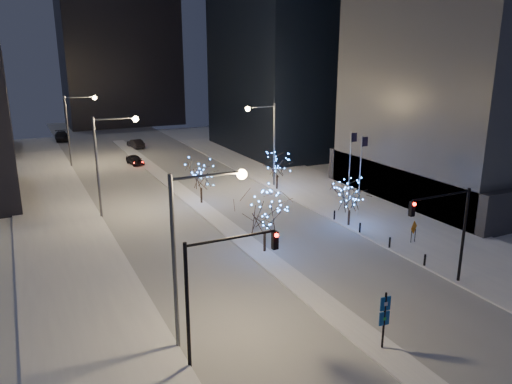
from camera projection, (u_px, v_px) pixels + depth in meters
ground at (346, 323)px, 30.45m from camera, size 160.00×160.00×0.00m
road at (175, 187)px, 60.67m from camera, size 20.00×130.00×0.02m
median at (188, 197)px, 56.34m from camera, size 2.00×80.00×0.15m
east_sidewalk at (350, 203)px, 54.04m from camera, size 10.00×90.00×0.15m
west_sidewalk at (67, 248)px, 41.78m from camera, size 8.00×90.00×0.15m
midrise_block at (505, 59)px, 56.25m from camera, size 30.00×22.00×30.00m
plinth at (490, 171)px, 59.82m from camera, size 30.00×24.00×4.00m
horizon_block at (118, 26)px, 106.67m from camera, size 24.00×14.00×42.00m
street_lamp_w_near at (192, 235)px, 26.61m from camera, size 4.40×0.56×10.00m
street_lamp_w_mid at (107, 152)px, 48.20m from camera, size 4.40×0.56×10.00m
street_lamp_w_far at (75, 121)px, 69.79m from camera, size 4.40×0.56×10.00m
street_lamp_east at (268, 134)px, 58.85m from camera, size 3.90×0.56×10.00m
traffic_signal_west at (216, 278)px, 25.57m from camera, size 5.26×0.43×7.00m
traffic_signal_east at (449, 223)px, 33.78m from camera, size 5.26×0.43×7.00m
flagpoles at (355, 167)px, 49.68m from camera, size 1.35×2.60×8.00m
bollards at (374, 235)px, 43.23m from camera, size 0.16×12.16×0.90m
car_near at (135, 160)px, 72.25m from camera, size 2.20×4.24×1.38m
car_mid at (136, 144)px, 84.41m from camera, size 2.22×4.71×1.49m
car_far at (62, 136)px, 91.20m from camera, size 2.46×5.71×1.64m
holiday_tree_median_near at (265, 214)px, 40.03m from camera, size 5.65×5.65×5.20m
holiday_tree_median_far at (201, 176)px, 53.05m from camera, size 3.75×3.75×4.66m
holiday_tree_plaza_near at (350, 196)px, 46.25m from camera, size 3.73×3.73×4.49m
holiday_tree_plaza_far at (277, 165)px, 58.49m from camera, size 3.58×3.58×4.40m
wayfinding_sign at (384, 315)px, 27.12m from camera, size 0.62×0.14×3.49m
construction_sign at (414, 229)px, 42.46m from camera, size 1.09×0.53×1.95m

